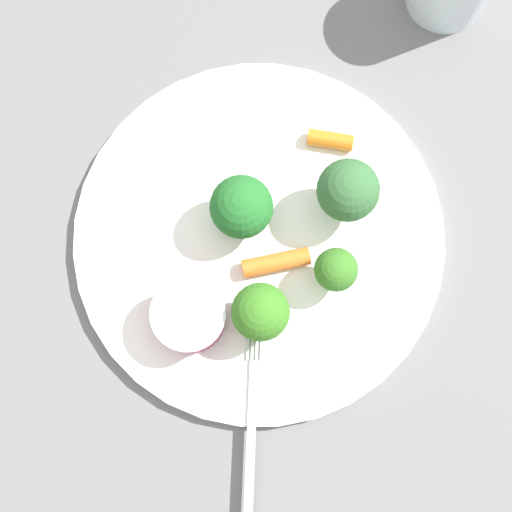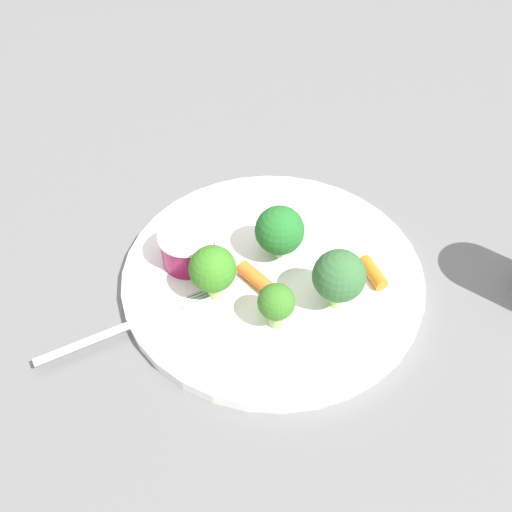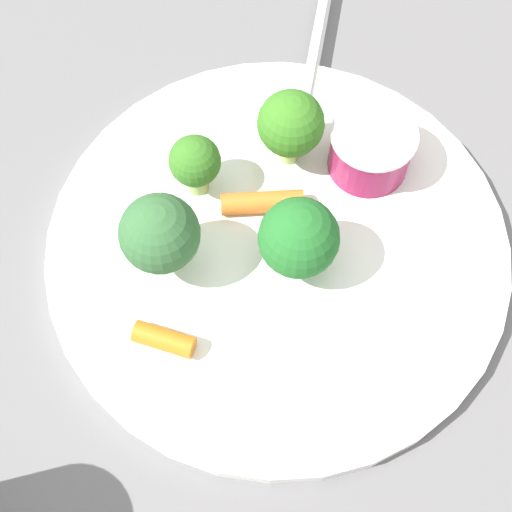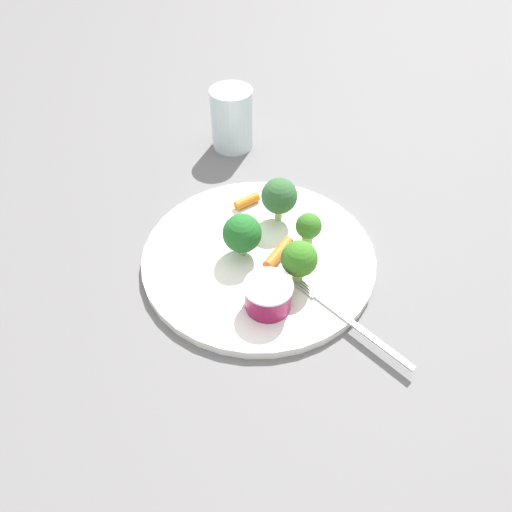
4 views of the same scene
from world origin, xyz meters
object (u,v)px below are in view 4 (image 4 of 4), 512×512
at_px(fork, 349,321).
at_px(drinking_glass, 232,119).
at_px(broccoli_floret_2, 299,259).
at_px(broccoli_floret_3, 279,196).
at_px(plate, 258,257).
at_px(carrot_stick_1, 279,253).
at_px(broccoli_floret_1, 309,227).
at_px(carrot_stick_0, 247,201).
at_px(broccoli_floret_0, 242,234).
at_px(sauce_cup, 268,295).

height_order(fork, drinking_glass, drinking_glass).
height_order(broccoli_floret_2, broccoli_floret_3, broccoli_floret_3).
relative_size(plate, carrot_stick_1, 5.57).
bearing_deg(broccoli_floret_3, broccoli_floret_2, -52.65).
bearing_deg(broccoli_floret_1, broccoli_floret_3, 154.21).
bearing_deg(broccoli_floret_3, carrot_stick_0, 173.09).
height_order(broccoli_floret_3, drinking_glass, drinking_glass).
bearing_deg(drinking_glass, broccoli_floret_3, -43.48).
relative_size(carrot_stick_0, carrot_stick_1, 0.69).
xyz_separation_m(broccoli_floret_2, drinking_glass, (-0.22, 0.23, 0.00)).
xyz_separation_m(broccoli_floret_2, carrot_stick_1, (-0.04, 0.02, -0.03)).
xyz_separation_m(broccoli_floret_3, fork, (0.14, -0.12, -0.04)).
bearing_deg(fork, drinking_glass, 138.42).
xyz_separation_m(broccoli_floret_0, broccoli_floret_1, (0.06, 0.05, -0.01)).
xyz_separation_m(plate, broccoli_floret_0, (-0.02, -0.01, 0.04)).
relative_size(carrot_stick_1, drinking_glass, 0.54).
height_order(broccoli_floret_0, carrot_stick_1, broccoli_floret_0).
height_order(broccoli_floret_1, broccoli_floret_2, broccoli_floret_2).
xyz_separation_m(sauce_cup, carrot_stick_1, (-0.02, 0.07, -0.01)).
distance_m(broccoli_floret_2, carrot_stick_0, 0.15).
relative_size(broccoli_floret_2, drinking_glass, 0.60).
height_order(broccoli_floret_2, carrot_stick_1, broccoli_floret_2).
xyz_separation_m(broccoli_floret_1, broccoli_floret_3, (-0.05, 0.03, 0.01)).
xyz_separation_m(sauce_cup, carrot_stick_0, (-0.10, 0.14, -0.01)).
bearing_deg(broccoli_floret_2, drinking_glass, 133.32).
height_order(broccoli_floret_3, carrot_stick_0, broccoli_floret_3).
bearing_deg(carrot_stick_1, carrot_stick_0, 139.33).
xyz_separation_m(broccoli_floret_0, carrot_stick_1, (0.04, 0.01, -0.03)).
bearing_deg(drinking_glass, broccoli_floret_1, -39.60).
bearing_deg(plate, drinking_glass, 126.27).
bearing_deg(carrot_stick_0, sauce_cup, -54.24).
relative_size(broccoli_floret_3, fork, 0.41).
distance_m(broccoli_floret_1, broccoli_floret_2, 0.06).
bearing_deg(plate, carrot_stick_0, 126.83).
distance_m(sauce_cup, broccoli_floret_0, 0.09).
height_order(plate, broccoli_floret_2, broccoli_floret_2).
bearing_deg(carrot_stick_1, broccoli_floret_1, 60.45).
bearing_deg(broccoli_floret_3, broccoli_floret_0, -98.69).
bearing_deg(broccoli_floret_0, sauce_cup, -42.66).
bearing_deg(broccoli_floret_3, broccoli_floret_1, -25.79).
height_order(sauce_cup, carrot_stick_0, sauce_cup).
height_order(plate, fork, fork).
bearing_deg(broccoli_floret_2, broccoli_floret_1, 102.96).
height_order(plate, drinking_glass, drinking_glass).
height_order(sauce_cup, broccoli_floret_0, broccoli_floret_0).
height_order(broccoli_floret_0, fork, broccoli_floret_0).
bearing_deg(sauce_cup, plate, 124.52).
bearing_deg(plate, broccoli_floret_0, -155.22).
xyz_separation_m(carrot_stick_0, carrot_stick_1, (0.08, -0.07, 0.00)).
xyz_separation_m(broccoli_floret_1, carrot_stick_0, (-0.10, 0.03, -0.02)).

